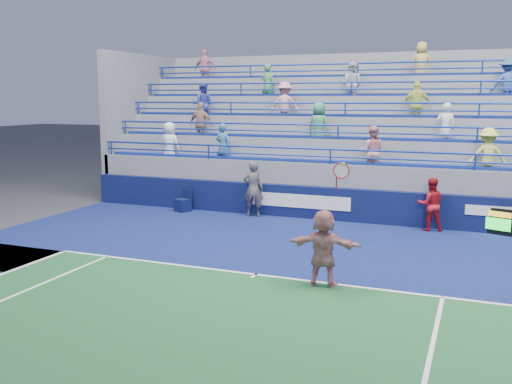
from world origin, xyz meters
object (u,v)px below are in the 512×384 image
at_px(judge_chair, 183,204).
at_px(ball_girl, 430,204).
at_px(tennis_player, 324,248).
at_px(serve_speed_board, 495,221).
at_px(line_judge, 253,189).

distance_m(judge_chair, ball_girl, 8.51).
height_order(tennis_player, ball_girl, tennis_player).
bearing_deg(tennis_player, serve_speed_board, 61.49).
xyz_separation_m(line_judge, ball_girl, (5.84, -0.00, -0.14)).
distance_m(serve_speed_board, tennis_player, 7.39).
relative_size(serve_speed_board, ball_girl, 0.68).
relative_size(line_judge, ball_girl, 1.17).
xyz_separation_m(tennis_player, ball_girl, (1.68, 6.26, -0.03)).
bearing_deg(judge_chair, line_judge, 3.75).
bearing_deg(line_judge, serve_speed_board, 169.45).
xyz_separation_m(serve_speed_board, tennis_player, (-3.52, -6.48, 0.45)).
relative_size(judge_chair, ball_girl, 0.50).
bearing_deg(ball_girl, tennis_player, 56.21).
xyz_separation_m(serve_speed_board, line_judge, (-7.68, -0.22, 0.56)).
bearing_deg(ball_girl, judge_chair, -17.60).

